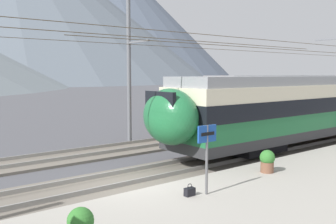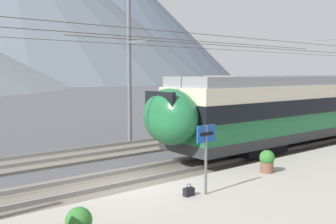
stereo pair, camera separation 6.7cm
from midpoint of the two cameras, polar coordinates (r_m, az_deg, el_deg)
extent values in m
plane|color=#4C4C51|center=(12.93, -5.52, -12.03)|extent=(400.00, 400.00, 0.00)
cube|color=#6B6359|center=(13.79, -7.92, -10.65)|extent=(120.00, 3.00, 0.12)
cube|color=gray|center=(13.16, -6.35, -10.81)|extent=(120.00, 0.07, 0.16)
cube|color=gray|center=(14.36, -9.36, -9.42)|extent=(120.00, 0.07, 0.16)
cube|color=#6B6359|center=(18.20, -15.83, -6.75)|extent=(120.00, 3.00, 0.12)
cube|color=gray|center=(17.52, -14.97, -6.75)|extent=(120.00, 0.07, 0.16)
cube|color=gray|center=(18.82, -16.66, -5.92)|extent=(120.00, 0.07, 0.16)
cube|color=#2D2D30|center=(23.98, 23.28, -1.89)|extent=(22.53, 2.97, 0.45)
cube|color=#1E6638|center=(23.91, 23.34, -0.35)|extent=(22.53, 2.97, 0.85)
cube|color=black|center=(23.84, 23.42, 1.56)|extent=(22.53, 3.01, 0.75)
cube|color=beige|center=(23.80, 23.49, 3.24)|extent=(22.53, 2.97, 0.65)
cube|color=gray|center=(23.79, 23.54, 4.57)|extent=(22.23, 2.77, 0.45)
cube|color=black|center=(18.33, 12.45, -5.20)|extent=(2.80, 2.37, 0.42)
ellipsoid|color=#1E6638|center=(14.71, 0.43, -0.74)|extent=(1.80, 2.73, 2.25)
cube|color=black|center=(14.37, -1.14, 0.81)|extent=(0.16, 1.78, 1.19)
cube|color=black|center=(28.10, 15.92, -1.45)|extent=(2.80, 2.33, 0.42)
ellipsoid|color=orange|center=(23.11, 6.56, 1.64)|extent=(1.80, 2.67, 2.25)
cube|color=black|center=(22.74, 5.67, 2.65)|extent=(0.16, 1.74, 1.19)
cube|color=slate|center=(22.30, 23.95, 10.23)|extent=(0.10, 1.94, 0.10)
cylinder|color=#473823|center=(22.68, 22.09, 9.59)|extent=(47.01, 0.02, 0.02)
cylinder|color=slate|center=(21.65, -5.87, 6.51)|extent=(0.24, 0.24, 8.43)
cube|color=slate|center=(20.93, -4.54, 10.70)|extent=(0.10, 2.17, 0.10)
cylinder|color=#473823|center=(20.14, -3.06, 10.19)|extent=(47.01, 0.02, 0.02)
cylinder|color=#59595B|center=(11.11, 6.01, -7.34)|extent=(0.08, 0.08, 2.07)
cube|color=#19479E|center=(10.96, 6.05, -3.33)|extent=(0.70, 0.06, 0.50)
cube|color=black|center=(10.94, 6.18, -3.36)|extent=(0.52, 0.01, 0.10)
cube|color=black|center=(11.17, 3.38, -12.13)|extent=(0.32, 0.18, 0.24)
torus|color=black|center=(11.11, 3.39, -11.30)|extent=(0.16, 0.02, 0.16)
sphere|color=#33752D|center=(8.37, -13.29, -15.89)|extent=(0.57, 0.57, 0.57)
sphere|color=gold|center=(8.32, -13.31, -15.07)|extent=(0.31, 0.31, 0.31)
cylinder|color=brown|center=(14.11, 15.05, -8.18)|extent=(0.47, 0.47, 0.39)
sphere|color=#33752D|center=(14.03, 15.09, -6.76)|extent=(0.55, 0.55, 0.55)
sphere|color=#DB5193|center=(14.00, 15.10, -6.27)|extent=(0.30, 0.30, 0.30)
cone|color=#515B6B|center=(262.16, -10.50, 14.97)|extent=(181.75, 181.75, 91.51)
camera|label=1|loc=(0.03, -89.89, 0.01)|focal=39.75mm
camera|label=2|loc=(0.03, 90.11, -0.01)|focal=39.75mm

